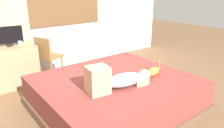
{
  "coord_description": "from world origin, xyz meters",
  "views": [
    {
      "loc": [
        -1.72,
        -2.03,
        1.71
      ],
      "look_at": [
        0.15,
        0.36,
        0.63
      ],
      "focal_mm": 34.53,
      "sensor_mm": 36.0,
      "label": 1
    }
  ],
  "objects_px": {
    "bed": "(115,94)",
    "person_lying": "(117,80)",
    "tv_monitor": "(8,36)",
    "cup": "(20,43)",
    "chair_by_desk": "(47,55)",
    "desk": "(10,67)",
    "cat": "(152,72)"
  },
  "relations": [
    {
      "from": "bed",
      "to": "desk",
      "type": "bearing_deg",
      "value": 118.34
    },
    {
      "from": "bed",
      "to": "desk",
      "type": "distance_m",
      "value": 2.06
    },
    {
      "from": "person_lying",
      "to": "tv_monitor",
      "type": "xyz_separation_m",
      "value": [
        -0.77,
        2.05,
        0.32
      ]
    },
    {
      "from": "person_lying",
      "to": "chair_by_desk",
      "type": "relative_size",
      "value": 1.1
    },
    {
      "from": "person_lying",
      "to": "desk",
      "type": "height_order",
      "value": "person_lying"
    },
    {
      "from": "bed",
      "to": "desk",
      "type": "height_order",
      "value": "desk"
    },
    {
      "from": "bed",
      "to": "cat",
      "type": "height_order",
      "value": "cat"
    },
    {
      "from": "person_lying",
      "to": "cup",
      "type": "bearing_deg",
      "value": 106.89
    },
    {
      "from": "desk",
      "to": "cup",
      "type": "distance_m",
      "value": 0.47
    },
    {
      "from": "bed",
      "to": "cat",
      "type": "relative_size",
      "value": 5.92
    },
    {
      "from": "person_lying",
      "to": "cat",
      "type": "height_order",
      "value": "person_lying"
    },
    {
      "from": "desk",
      "to": "chair_by_desk",
      "type": "height_order",
      "value": "chair_by_desk"
    },
    {
      "from": "desk",
      "to": "tv_monitor",
      "type": "distance_m",
      "value": 0.55
    },
    {
      "from": "cat",
      "to": "chair_by_desk",
      "type": "bearing_deg",
      "value": 113.61
    },
    {
      "from": "bed",
      "to": "person_lying",
      "type": "relative_size",
      "value": 2.24
    },
    {
      "from": "person_lying",
      "to": "tv_monitor",
      "type": "height_order",
      "value": "tv_monitor"
    },
    {
      "from": "bed",
      "to": "person_lying",
      "type": "xyz_separation_m",
      "value": [
        -0.15,
        -0.23,
        0.36
      ]
    },
    {
      "from": "chair_by_desk",
      "to": "tv_monitor",
      "type": "bearing_deg",
      "value": 163.69
    },
    {
      "from": "person_lying",
      "to": "tv_monitor",
      "type": "distance_m",
      "value": 2.21
    },
    {
      "from": "bed",
      "to": "person_lying",
      "type": "distance_m",
      "value": 0.45
    },
    {
      "from": "tv_monitor",
      "to": "cup",
      "type": "distance_m",
      "value": 0.22
    },
    {
      "from": "person_lying",
      "to": "desk",
      "type": "relative_size",
      "value": 1.05
    },
    {
      "from": "bed",
      "to": "person_lying",
      "type": "bearing_deg",
      "value": -122.99
    },
    {
      "from": "desk",
      "to": "cup",
      "type": "relative_size",
      "value": 11.72
    },
    {
      "from": "cat",
      "to": "chair_by_desk",
      "type": "xyz_separation_m",
      "value": [
        -0.83,
        1.89,
        -0.04
      ]
    },
    {
      "from": "desk",
      "to": "bed",
      "type": "bearing_deg",
      "value": -61.66
    },
    {
      "from": "desk",
      "to": "chair_by_desk",
      "type": "relative_size",
      "value": 1.05
    },
    {
      "from": "desk",
      "to": "tv_monitor",
      "type": "xyz_separation_m",
      "value": [
        0.06,
        0.0,
        0.55
      ]
    },
    {
      "from": "cup",
      "to": "chair_by_desk",
      "type": "xyz_separation_m",
      "value": [
        0.42,
        -0.12,
        -0.27
      ]
    },
    {
      "from": "person_lying",
      "to": "chair_by_desk",
      "type": "bearing_deg",
      "value": 95.6
    },
    {
      "from": "cat",
      "to": "desk",
      "type": "distance_m",
      "value": 2.54
    },
    {
      "from": "desk",
      "to": "chair_by_desk",
      "type": "xyz_separation_m",
      "value": [
        0.64,
        -0.17,
        0.14
      ]
    }
  ]
}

